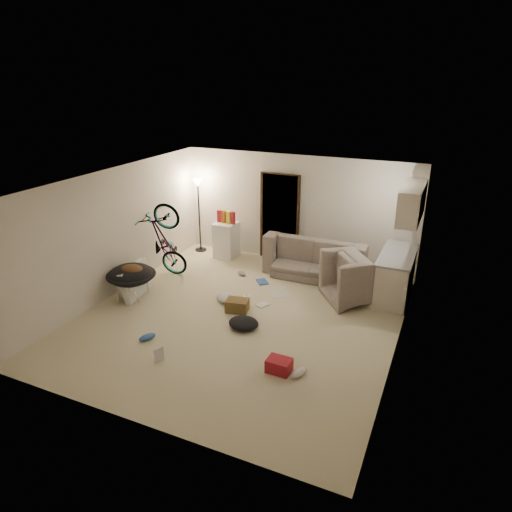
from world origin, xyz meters
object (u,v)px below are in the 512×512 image
at_px(armchair, 361,282).
at_px(drink_case_b, 279,365).
at_px(floor_lamp, 198,200).
at_px(drink_case_a, 237,305).
at_px(bicycle, 165,256).
at_px(juicer, 247,298).
at_px(sofa, 316,260).
at_px(kitchen_counter, 395,276).
at_px(saucer_chair, 132,279).
at_px(tv_box, 136,280).
at_px(mini_fridge, 226,240).

xyz_separation_m(armchair, drink_case_b, (-0.60, -2.89, -0.24)).
height_order(floor_lamp, drink_case_a, floor_lamp).
height_order(bicycle, juicer, bicycle).
height_order(sofa, drink_case_a, sofa).
bearing_deg(kitchen_counter, saucer_chair, -155.44).
bearing_deg(juicer, kitchen_counter, 29.16).
bearing_deg(saucer_chair, drink_case_b, -17.10).
height_order(kitchen_counter, tv_box, kitchen_counter).
distance_m(sofa, drink_case_b, 3.75).
relative_size(kitchen_counter, mini_fridge, 1.76).
relative_size(sofa, drink_case_b, 6.18).
distance_m(armchair, mini_fridge, 3.57).
distance_m(mini_fridge, juicer, 2.49).
height_order(floor_lamp, tv_box, floor_lamp).
distance_m(armchair, tv_box, 4.47).
height_order(kitchen_counter, mini_fridge, kitchen_counter).
relative_size(mini_fridge, tv_box, 0.89).
height_order(armchair, drink_case_b, armchair).
bearing_deg(sofa, kitchen_counter, 164.98).
xyz_separation_m(floor_lamp, tv_box, (0.10, -2.69, -0.99)).
distance_m(kitchen_counter, mini_fridge, 4.08).
distance_m(floor_lamp, sofa, 3.24).
bearing_deg(drink_case_b, kitchen_counter, 71.60).
height_order(sofa, saucer_chair, saucer_chair).
bearing_deg(saucer_chair, bicycle, 90.00).
bearing_deg(floor_lamp, kitchen_counter, -7.66).
height_order(kitchen_counter, saucer_chair, kitchen_counter).
bearing_deg(saucer_chair, kitchen_counter, 24.56).
bearing_deg(drink_case_a, floor_lamp, 121.35).
relative_size(tv_box, juicer, 4.72).
bearing_deg(bicycle, saucer_chair, 172.71).
bearing_deg(kitchen_counter, juicer, -150.84).
bearing_deg(floor_lamp, armchair, -13.39).
distance_m(saucer_chair, tv_box, 0.15).
bearing_deg(sofa, saucer_chair, 40.62).
bearing_deg(drink_case_a, mini_fridge, 110.65).
bearing_deg(kitchen_counter, drink_case_b, -110.06).
distance_m(armchair, saucer_chair, 4.52).
bearing_deg(bicycle, sofa, -71.42).
relative_size(armchair, bicycle, 0.62).
relative_size(tv_box, drink_case_b, 2.65).
distance_m(tv_box, drink_case_b, 3.75).
height_order(floor_lamp, armchair, floor_lamp).
height_order(floor_lamp, kitchen_counter, floor_lamp).
xyz_separation_m(kitchen_counter, armchair, (-0.59, -0.36, -0.09)).
bearing_deg(tv_box, drink_case_a, -3.84).
xyz_separation_m(sofa, bicycle, (-2.98, -1.45, 0.13)).
height_order(bicycle, tv_box, bicycle).
distance_m(floor_lamp, mini_fridge, 1.19).
xyz_separation_m(kitchen_counter, mini_fridge, (-4.04, 0.55, -0.01)).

